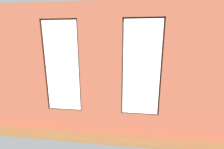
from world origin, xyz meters
The scene contains 20 objects.
ground_plane centered at (0.00, 0.00, -0.05)m, with size 7.22×5.45×0.10m, color brown.
brick_wall_with_windows centered at (0.00, 2.35, 1.50)m, with size 6.62×0.30×3.06m.
white_wall_right centered at (3.26, 0.20, 1.53)m, with size 0.10×4.45×3.06m, color white.
couch_by_window centered at (0.76, 1.70, 0.33)m, with size 2.00×0.87×0.80m.
couch_left centered at (-2.61, 0.22, 0.33)m, with size 0.96×1.94×0.80m.
coffee_table centered at (-0.04, 0.11, 0.39)m, with size 1.48×0.89×0.44m.
cup_ceramic centered at (0.14, 0.00, 0.48)m, with size 0.07×0.07×0.09m, color #4C4C51.
candle_jar centered at (-0.04, 0.11, 0.50)m, with size 0.08×0.08×0.11m, color #B7333D.
table_plant_small centered at (-0.45, -0.05, 0.58)m, with size 0.16×0.16×0.26m.
remote_black centered at (0.40, 0.24, 0.45)m, with size 0.05×0.17×0.02m, color black.
remote_gray centered at (-0.15, 0.24, 0.45)m, with size 0.05×0.17×0.02m, color #59595B.
media_console centered at (2.96, 0.09, 0.25)m, with size 0.95×0.42×0.51m, color black.
tv_flatscreen centered at (2.96, 0.09, 0.89)m, with size 1.16×0.20×0.75m.
papasan_chair centered at (0.56, -1.72, 0.44)m, with size 1.11×1.11×0.70m.
potted_plant_corner_near_left centered at (-2.76, -1.73, 0.49)m, with size 0.45×0.45×0.79m.
potted_plant_foreground_right centered at (2.66, -1.67, 0.72)m, with size 1.00×0.91×1.28m.
potted_plant_by_left_couch centered at (-2.21, -1.17, 0.34)m, with size 0.28×0.28×0.50m.
potted_plant_corner_far_left centered at (-2.76, 1.80, 0.63)m, with size 0.70×0.70×0.94m.
potted_plant_between_couches centered at (-0.69, 1.66, 0.68)m, with size 0.94×0.99×1.11m.
potted_plant_near_tv centered at (2.40, 1.04, 0.64)m, with size 0.95×1.01×1.15m.
Camera 1 is at (-0.68, 5.67, 2.27)m, focal length 24.00 mm.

